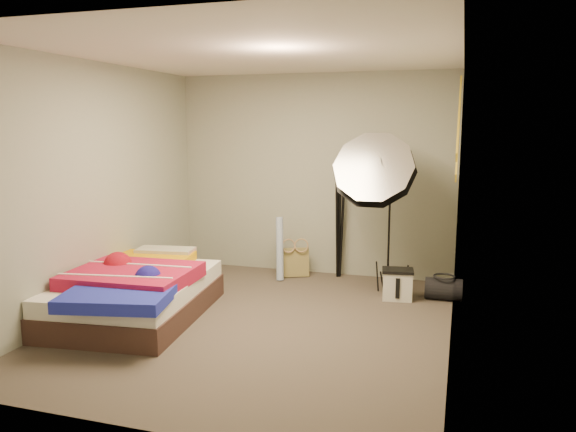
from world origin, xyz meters
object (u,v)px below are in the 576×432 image
at_px(camera_case, 397,285).
at_px(camera_tripod, 339,217).
at_px(wrapping_roll, 280,249).
at_px(bed, 136,291).
at_px(photo_umbrella, 375,173).
at_px(tote_bag, 294,262).
at_px(duffel_bag, 444,289).

bearing_deg(camera_case, camera_tripod, 130.37).
bearing_deg(wrapping_roll, bed, -118.46).
relative_size(camera_case, bed, 0.15).
xyz_separation_m(wrapping_roll, photo_umbrella, (1.18, -0.29, 0.98)).
xyz_separation_m(tote_bag, duffel_bag, (1.82, -0.44, -0.06)).
xyz_separation_m(camera_case, camera_tripod, (-0.81, 0.72, 0.60)).
distance_m(tote_bag, camera_tripod, 0.79).
height_order(tote_bag, camera_tripod, camera_tripod).
distance_m(wrapping_roll, camera_case, 1.53).
height_order(wrapping_roll, bed, wrapping_roll).
relative_size(tote_bag, photo_umbrella, 0.19).
height_order(duffel_bag, bed, bed).
bearing_deg(duffel_bag, photo_umbrella, -177.45).
relative_size(tote_bag, bed, 0.18).
bearing_deg(tote_bag, camera_tripod, -9.01).
xyz_separation_m(tote_bag, photo_umbrella, (1.05, -0.48, 1.19)).
height_order(tote_bag, bed, bed).
height_order(wrapping_roll, photo_umbrella, photo_umbrella).
xyz_separation_m(wrapping_roll, duffel_bag, (1.95, -0.25, -0.27)).
height_order(camera_case, camera_tripod, camera_tripod).
distance_m(photo_umbrella, camera_tripod, 1.02).
distance_m(tote_bag, camera_case, 1.46).
bearing_deg(tote_bag, wrapping_roll, -148.41).
bearing_deg(tote_bag, duffel_bag, -38.05).
bearing_deg(wrapping_roll, photo_umbrella, -13.88).
relative_size(wrapping_roll, bed, 0.38).
height_order(wrapping_roll, duffel_bag, wrapping_roll).
distance_m(duffel_bag, bed, 3.23).
bearing_deg(duffel_bag, tote_bag, 165.83).
bearing_deg(camera_tripod, bed, -127.75).
height_order(tote_bag, camera_case, tote_bag).
relative_size(wrapping_roll, duffel_bag, 1.98).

